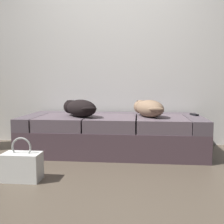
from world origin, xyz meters
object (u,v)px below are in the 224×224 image
at_px(tv_remote, 194,115).
at_px(handbag, 22,166).
at_px(couch, 112,134).
at_px(dog_dark, 79,108).
at_px(dog_tan, 148,108).

xyz_separation_m(tv_remote, handbag, (-1.66, -1.16, -0.33)).
height_order(couch, handbag, couch).
xyz_separation_m(couch, handbag, (-0.68, -1.03, -0.09)).
height_order(couch, tv_remote, tv_remote).
relative_size(couch, tv_remote, 14.16).
xyz_separation_m(dog_dark, tv_remote, (1.36, 0.26, -0.09)).
xyz_separation_m(couch, dog_tan, (0.42, -0.06, 0.32)).
bearing_deg(handbag, couch, 56.63).
distance_m(dog_dark, dog_tan, 0.80).
distance_m(dog_dark, handbag, 1.03).
bearing_deg(dog_dark, tv_remote, 10.85).
bearing_deg(handbag, dog_dark, 71.14).
xyz_separation_m(dog_tan, tv_remote, (0.56, 0.18, -0.09)).
relative_size(couch, dog_tan, 3.91).
bearing_deg(dog_tan, handbag, -138.54).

